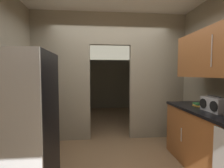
{
  "coord_description": "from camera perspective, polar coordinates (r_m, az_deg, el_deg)",
  "views": [
    {
      "loc": [
        -0.29,
        -2.25,
        1.46
      ],
      "look_at": [
        -0.0,
        0.9,
        1.26
      ],
      "focal_mm": 25.84,
      "sensor_mm": 36.0,
      "label": 1
    }
  ],
  "objects": [
    {
      "name": "adjoining_room_shell",
      "position": [
        5.81,
        -2.27,
        2.9
      ],
      "size": [
        3.37,
        3.35,
        2.79
      ],
      "color": "gray",
      "rests_on": "ground"
    },
    {
      "name": "book_stack",
      "position": [
        3.0,
        28.28,
        -6.47
      ],
      "size": [
        0.15,
        0.18,
        0.05
      ],
      "color": "gold",
      "rests_on": "lower_cabinet_run"
    },
    {
      "name": "kitchen_partition",
      "position": [
        3.6,
        -0.52,
        3.9
      ],
      "size": [
        3.37,
        0.12,
        2.79
      ],
      "color": "gray",
      "rests_on": "ground"
    },
    {
      "name": "lower_cabinet_run",
      "position": [
        2.75,
        34.06,
        -18.2
      ],
      "size": [
        0.65,
        2.0,
        0.93
      ],
      "color": "brown",
      "rests_on": "ground"
    },
    {
      "name": "boombox",
      "position": [
        2.67,
        32.27,
        -6.18
      ],
      "size": [
        0.17,
        0.36,
        0.23
      ],
      "color": "#B2B2B7",
      "rests_on": "lower_cabinet_run"
    },
    {
      "name": "refrigerator",
      "position": [
        2.32,
        -30.54,
        -11.83
      ],
      "size": [
        0.82,
        0.77,
        1.73
      ],
      "color": "black",
      "rests_on": "ground"
    }
  ]
}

